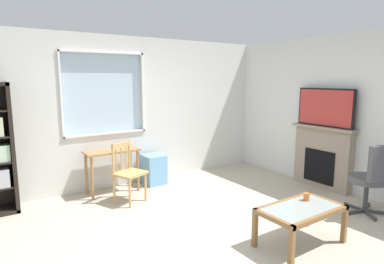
# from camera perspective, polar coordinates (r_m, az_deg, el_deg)

# --- Properties ---
(ground) EXTENTS (6.57, 5.74, 0.02)m
(ground) POSITION_cam_1_polar(r_m,az_deg,el_deg) (4.17, 2.23, -17.36)
(ground) COLOR #B2A893
(wall_back_with_window) EXTENTS (5.57, 0.15, 2.56)m
(wall_back_with_window) POSITION_cam_1_polar(r_m,az_deg,el_deg) (5.85, -11.28, 3.11)
(wall_back_with_window) COLOR silver
(wall_back_with_window) RESTS_ON ground
(wall_right) EXTENTS (0.12, 4.94, 2.56)m
(wall_right) POSITION_cam_1_polar(r_m,az_deg,el_deg) (5.91, 25.17, 2.83)
(wall_right) COLOR silver
(wall_right) RESTS_ON ground
(desk_under_window) EXTENTS (0.86, 0.40, 0.72)m
(desk_under_window) POSITION_cam_1_polar(r_m,az_deg,el_deg) (5.49, -13.73, -4.45)
(desk_under_window) COLOR #A37547
(desk_under_window) RESTS_ON ground
(wooden_chair) EXTENTS (0.54, 0.53, 0.90)m
(wooden_chair) POSITION_cam_1_polar(r_m,az_deg,el_deg) (5.07, -11.10, -6.84)
(wooden_chair) COLOR tan
(wooden_chair) RESTS_ON ground
(plastic_drawer_unit) EXTENTS (0.35, 0.40, 0.52)m
(plastic_drawer_unit) POSITION_cam_1_polar(r_m,az_deg,el_deg) (5.91, -6.71, -6.43)
(plastic_drawer_unit) COLOR #72ADDB
(plastic_drawer_unit) RESTS_ON ground
(fireplace) EXTENTS (0.26, 1.12, 1.06)m
(fireplace) POSITION_cam_1_polar(r_m,az_deg,el_deg) (6.04, 21.76, -4.03)
(fireplace) COLOR gray
(fireplace) RESTS_ON ground
(tv) EXTENTS (0.06, 1.02, 0.64)m
(tv) POSITION_cam_1_polar(r_m,az_deg,el_deg) (5.89, 22.15, 3.97)
(tv) COLOR black
(tv) RESTS_ON fireplace
(office_chair) EXTENTS (0.58, 0.61, 1.00)m
(office_chair) POSITION_cam_1_polar(r_m,az_deg,el_deg) (5.10, 28.90, -6.70)
(office_chair) COLOR #4C4C51
(office_chair) RESTS_ON ground
(coffee_table) EXTENTS (0.96, 0.55, 0.44)m
(coffee_table) POSITION_cam_1_polar(r_m,az_deg,el_deg) (3.96, 18.39, -13.19)
(coffee_table) COLOR #8C9E99
(coffee_table) RESTS_ON ground
(sippy_cup) EXTENTS (0.07, 0.07, 0.09)m
(sippy_cup) POSITION_cam_1_polar(r_m,az_deg,el_deg) (4.14, 19.26, -10.55)
(sippy_cup) COLOR orange
(sippy_cup) RESTS_ON coffee_table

